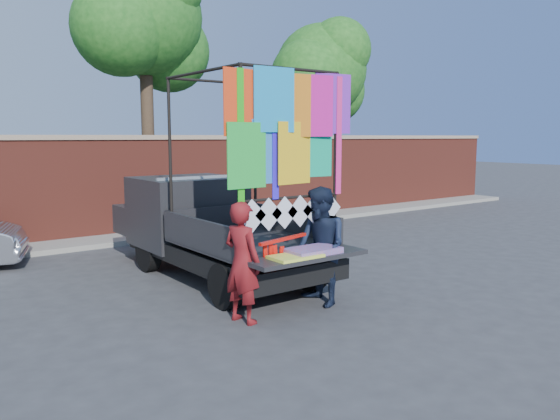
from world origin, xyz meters
TOP-DOWN VIEW (x-y plane):
  - ground at (0.00, 0.00)m, footprint 90.00×90.00m
  - brick_wall at (0.00, 7.00)m, footprint 30.00×0.45m
  - curb at (0.00, 6.30)m, footprint 30.00×1.20m
  - tree_mid at (1.02, 8.12)m, footprint 4.20×3.30m
  - tree_right at (7.52, 8.12)m, footprint 4.20×3.30m
  - pickup_truck at (-0.46, 2.41)m, footprint 2.25×5.65m
  - woman at (-1.40, -0.46)m, footprint 0.54×0.70m
  - man at (-0.01, -0.50)m, footprint 0.80×0.97m
  - streamer_bundle at (-0.82, -0.50)m, footprint 1.03×0.32m

SIDE VIEW (x-z plane):
  - ground at x=0.00m, z-range 0.00..0.00m
  - curb at x=0.00m, z-range 0.00..0.12m
  - woman at x=-1.40m, z-range 0.00..1.70m
  - streamer_bundle at x=-0.82m, z-range 0.53..1.25m
  - pickup_truck at x=-0.46m, z-range -0.88..2.68m
  - man at x=-0.01m, z-range 0.00..1.82m
  - brick_wall at x=0.00m, z-range 0.02..2.63m
  - tree_right at x=7.52m, z-range 1.44..8.06m
  - tree_mid at x=1.02m, z-range 1.83..9.56m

